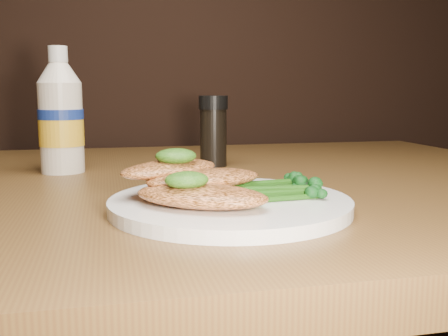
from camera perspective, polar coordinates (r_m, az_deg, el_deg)
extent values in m
cylinder|color=white|center=(0.51, 0.67, -3.99)|extent=(0.24, 0.24, 0.01)
ellipsoid|color=#E78449|center=(0.47, -2.53, -3.07)|extent=(0.14, 0.13, 0.02)
ellipsoid|color=#E78449|center=(0.52, -2.18, -1.19)|extent=(0.13, 0.09, 0.02)
ellipsoid|color=#E78449|center=(0.53, -5.98, -0.11)|extent=(0.13, 0.11, 0.02)
ellipsoid|color=black|center=(0.47, -4.13, -1.32)|extent=(0.05, 0.05, 0.02)
ellipsoid|color=black|center=(0.53, -5.32, 1.31)|extent=(0.04, 0.04, 0.02)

